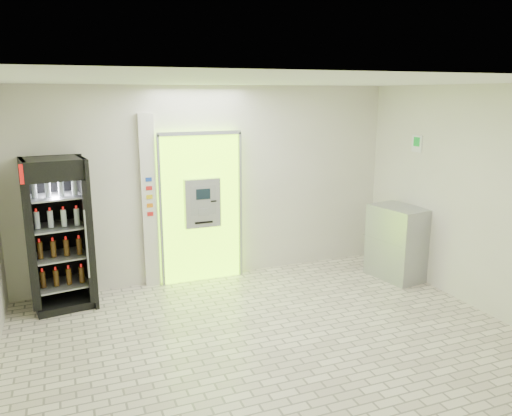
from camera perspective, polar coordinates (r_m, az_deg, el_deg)
ground at (r=6.05m, az=2.11°, el=-15.45°), size 6.00×6.00×0.00m
room_shell at (r=5.42m, az=2.28°, el=1.93°), size 6.00×6.00×6.00m
atm_assembly at (r=7.73m, az=-6.32°, el=0.14°), size 1.30×0.24×2.33m
pillar at (r=7.58m, az=-12.12°, el=0.67°), size 0.22×0.11×2.60m
beverage_cooler at (r=7.28m, az=-21.60°, el=-3.03°), size 0.87×0.81×2.05m
steel_cabinet at (r=8.21m, az=15.85°, el=-3.80°), size 0.71×0.95×1.15m
exit_sign at (r=8.14m, az=17.93°, el=7.02°), size 0.02×0.22×0.26m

